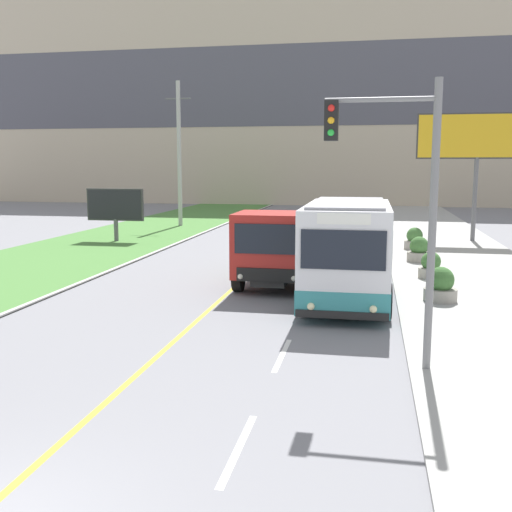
# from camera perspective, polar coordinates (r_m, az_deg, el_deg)

# --- Properties ---
(lane_marking_centre) EXTENTS (2.88, 140.00, 0.01)m
(lane_marking_centre) POSITION_cam_1_polar(r_m,az_deg,el_deg) (8.96, -20.82, -20.41)
(lane_marking_centre) COLOR gold
(lane_marking_centre) RESTS_ON ground_plane
(apartment_block_background) EXTENTS (80.00, 8.04, 23.32)m
(apartment_block_background) POSITION_cam_1_polar(r_m,az_deg,el_deg) (67.03, 7.06, 15.01)
(apartment_block_background) COLOR #BCAD93
(apartment_block_background) RESTS_ON ground_plane
(city_bus) EXTENTS (2.64, 5.98, 3.16)m
(city_bus) POSITION_cam_1_polar(r_m,az_deg,el_deg) (18.51, 8.68, 0.31)
(city_bus) COLOR silver
(city_bus) RESTS_ON ground_plane
(dump_truck) EXTENTS (2.58, 6.78, 2.68)m
(dump_truck) POSITION_cam_1_polar(r_m,az_deg,el_deg) (21.03, 2.00, 0.66)
(dump_truck) COLOR black
(dump_truck) RESTS_ON ground_plane
(car_distant) EXTENTS (1.80, 4.30, 1.45)m
(car_distant) POSITION_cam_1_polar(r_m,az_deg,el_deg) (33.66, 5.57, 2.58)
(car_distant) COLOR silver
(car_distant) RESTS_ON ground_plane
(utility_pole_far) EXTENTS (1.80, 0.28, 9.85)m
(utility_pole_far) POSITION_cam_1_polar(r_m,az_deg,el_deg) (42.02, -7.32, 9.64)
(utility_pole_far) COLOR #9E9E99
(utility_pole_far) RESTS_ON ground_plane
(traffic_light_mast) EXTENTS (2.28, 0.32, 5.95)m
(traffic_light_mast) POSITION_cam_1_polar(r_m,az_deg,el_deg) (12.43, 13.64, 6.20)
(traffic_light_mast) COLOR slate
(traffic_light_mast) RESTS_ON ground_plane
(billboard_large) EXTENTS (6.45, 0.24, 7.02)m
(billboard_large) POSITION_cam_1_polar(r_m,az_deg,el_deg) (35.10, 20.38, 10.27)
(billboard_large) COLOR #59595B
(billboard_large) RESTS_ON ground_plane
(billboard_small) EXTENTS (3.26, 0.24, 2.94)m
(billboard_small) POSITION_cam_1_polar(r_m,az_deg,el_deg) (34.16, -13.26, 4.66)
(billboard_small) COLOR #59595B
(billboard_small) RESTS_ON ground_plane
(planter_round_near) EXTENTS (1.02, 1.02, 1.07)m
(planter_round_near) POSITION_cam_1_polar(r_m,az_deg,el_deg) (19.37, 17.17, -2.77)
(planter_round_near) COLOR gray
(planter_round_near) RESTS_ON sidewalk_right
(planter_round_second) EXTENTS (0.90, 0.90, 0.99)m
(planter_round_second) POSITION_cam_1_polar(r_m,az_deg,el_deg) (23.16, 16.31, -0.98)
(planter_round_second) COLOR gray
(planter_round_second) RESTS_ON sidewalk_right
(planter_round_third) EXTENTS (1.01, 1.01, 1.10)m
(planter_round_third) POSITION_cam_1_polar(r_m,az_deg,el_deg) (26.95, 15.26, 0.49)
(planter_round_third) COLOR gray
(planter_round_third) RESTS_ON sidewalk_right
(planter_round_far) EXTENTS (0.99, 0.99, 1.09)m
(planter_round_far) POSITION_cam_1_polar(r_m,az_deg,el_deg) (30.77, 14.86, 1.50)
(planter_round_far) COLOR gray
(planter_round_far) RESTS_ON sidewalk_right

